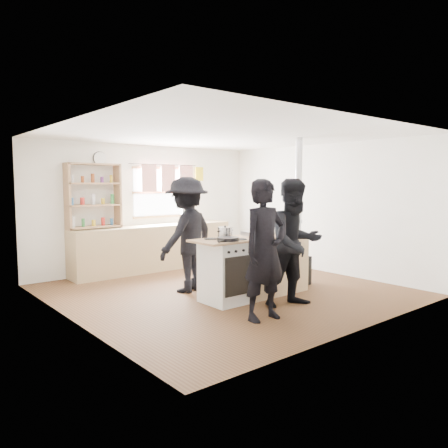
{
  "coord_description": "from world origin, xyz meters",
  "views": [
    {
      "loc": [
        -4.44,
        -5.36,
        1.74
      ],
      "look_at": [
        -0.11,
        -0.1,
        1.1
      ],
      "focal_mm": 35.0,
      "sensor_mm": 36.0,
      "label": 1
    }
  ],
  "objects_px": {
    "roast_tray": "(254,233)",
    "thermos": "(183,215)",
    "cooking_island": "(255,266)",
    "person_near_left": "(265,250)",
    "skillet_greens": "(228,239)",
    "stockpot_counter": "(271,228)",
    "person_near_right": "(295,243)",
    "flue_heater": "(297,247)",
    "stockpot_stove": "(225,232)",
    "person_far": "(187,235)",
    "bread_board": "(287,230)"
  },
  "relations": [
    {
      "from": "roast_tray",
      "to": "thermos",
      "type": "bearing_deg",
      "value": 79.37
    },
    {
      "from": "cooking_island",
      "to": "person_near_left",
      "type": "bearing_deg",
      "value": -127.69
    },
    {
      "from": "skillet_greens",
      "to": "stockpot_counter",
      "type": "bearing_deg",
      "value": 11.94
    },
    {
      "from": "roast_tray",
      "to": "person_near_right",
      "type": "height_order",
      "value": "person_near_right"
    },
    {
      "from": "flue_heater",
      "to": "stockpot_stove",
      "type": "bearing_deg",
      "value": 178.17
    },
    {
      "from": "flue_heater",
      "to": "thermos",
      "type": "bearing_deg",
      "value": 101.52
    },
    {
      "from": "thermos",
      "to": "skillet_greens",
      "type": "xyz_separation_m",
      "value": [
        -1.22,
        -2.91,
        -0.11
      ]
    },
    {
      "from": "thermos",
      "to": "person_near_left",
      "type": "height_order",
      "value": "person_near_left"
    },
    {
      "from": "stockpot_stove",
      "to": "person_near_right",
      "type": "bearing_deg",
      "value": -60.33
    },
    {
      "from": "stockpot_stove",
      "to": "person_far",
      "type": "height_order",
      "value": "person_far"
    },
    {
      "from": "roast_tray",
      "to": "stockpot_counter",
      "type": "bearing_deg",
      "value": 1.46
    },
    {
      "from": "bread_board",
      "to": "person_near_right",
      "type": "relative_size",
      "value": 0.18
    },
    {
      "from": "thermos",
      "to": "cooking_island",
      "type": "height_order",
      "value": "thermos"
    },
    {
      "from": "stockpot_stove",
      "to": "person_near_left",
      "type": "xyz_separation_m",
      "value": [
        -0.24,
        -1.08,
        -0.11
      ]
    },
    {
      "from": "person_far",
      "to": "person_near_right",
      "type": "bearing_deg",
      "value": 93.34
    },
    {
      "from": "roast_tray",
      "to": "stockpot_stove",
      "type": "xyz_separation_m",
      "value": [
        -0.52,
        0.08,
        0.04
      ]
    },
    {
      "from": "skillet_greens",
      "to": "flue_heater",
      "type": "xyz_separation_m",
      "value": [
        1.77,
        0.25,
        -0.31
      ]
    },
    {
      "from": "skillet_greens",
      "to": "thermos",
      "type": "bearing_deg",
      "value": 67.21
    },
    {
      "from": "stockpot_counter",
      "to": "person_far",
      "type": "height_order",
      "value": "person_far"
    },
    {
      "from": "roast_tray",
      "to": "person_near_left",
      "type": "distance_m",
      "value": 1.26
    },
    {
      "from": "stockpot_counter",
      "to": "bread_board",
      "type": "distance_m",
      "value": 0.3
    },
    {
      "from": "roast_tray",
      "to": "person_near_left",
      "type": "height_order",
      "value": "person_near_left"
    },
    {
      "from": "bread_board",
      "to": "flue_heater",
      "type": "height_order",
      "value": "flue_heater"
    },
    {
      "from": "person_near_left",
      "to": "cooking_island",
      "type": "bearing_deg",
      "value": 55.03
    },
    {
      "from": "flue_heater",
      "to": "person_near_right",
      "type": "relative_size",
      "value": 1.39
    },
    {
      "from": "stockpot_stove",
      "to": "person_far",
      "type": "distance_m",
      "value": 0.78
    },
    {
      "from": "thermos",
      "to": "bread_board",
      "type": "height_order",
      "value": "thermos"
    },
    {
      "from": "person_far",
      "to": "cooking_island",
      "type": "bearing_deg",
      "value": 105.98
    },
    {
      "from": "skillet_greens",
      "to": "flue_heater",
      "type": "bearing_deg",
      "value": 8.04
    },
    {
      "from": "cooking_island",
      "to": "stockpot_stove",
      "type": "bearing_deg",
      "value": 161.88
    },
    {
      "from": "stockpot_stove",
      "to": "stockpot_counter",
      "type": "height_order",
      "value": "stockpot_counter"
    },
    {
      "from": "stockpot_counter",
      "to": "person_near_left",
      "type": "height_order",
      "value": "person_near_left"
    },
    {
      "from": "thermos",
      "to": "cooking_island",
      "type": "xyz_separation_m",
      "value": [
        -0.55,
        -2.77,
        -0.6
      ]
    },
    {
      "from": "bread_board",
      "to": "person_far",
      "type": "height_order",
      "value": "person_far"
    },
    {
      "from": "stockpot_stove",
      "to": "flue_heater",
      "type": "relative_size",
      "value": 0.09
    },
    {
      "from": "thermos",
      "to": "roast_tray",
      "type": "height_order",
      "value": "thermos"
    },
    {
      "from": "cooking_island",
      "to": "person_near_left",
      "type": "distance_m",
      "value": 1.24
    },
    {
      "from": "roast_tray",
      "to": "person_far",
      "type": "bearing_deg",
      "value": 129.4
    },
    {
      "from": "cooking_island",
      "to": "flue_heater",
      "type": "bearing_deg",
      "value": 5.46
    },
    {
      "from": "roast_tray",
      "to": "person_far",
      "type": "xyz_separation_m",
      "value": [
        -0.69,
        0.83,
        -0.05
      ]
    },
    {
      "from": "skillet_greens",
      "to": "bread_board",
      "type": "xyz_separation_m",
      "value": [
        1.39,
        0.15,
        0.02
      ]
    },
    {
      "from": "cooking_island",
      "to": "stockpot_stove",
      "type": "xyz_separation_m",
      "value": [
        -0.47,
        0.15,
        0.54
      ]
    },
    {
      "from": "person_near_left",
      "to": "person_far",
      "type": "distance_m",
      "value": 1.84
    },
    {
      "from": "cooking_island",
      "to": "stockpot_counter",
      "type": "bearing_deg",
      "value": 11.56
    },
    {
      "from": "bread_board",
      "to": "flue_heater",
      "type": "relative_size",
      "value": 0.13
    },
    {
      "from": "flue_heater",
      "to": "roast_tray",
      "type": "bearing_deg",
      "value": -178.58
    },
    {
      "from": "thermos",
      "to": "person_near_left",
      "type": "xyz_separation_m",
      "value": [
        -1.27,
        -3.69,
        -0.17
      ]
    },
    {
      "from": "thermos",
      "to": "flue_heater",
      "type": "height_order",
      "value": "flue_heater"
    },
    {
      "from": "roast_tray",
      "to": "flue_heater",
      "type": "bearing_deg",
      "value": 1.42
    },
    {
      "from": "cooking_island",
      "to": "skillet_greens",
      "type": "distance_m",
      "value": 0.84
    }
  ]
}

